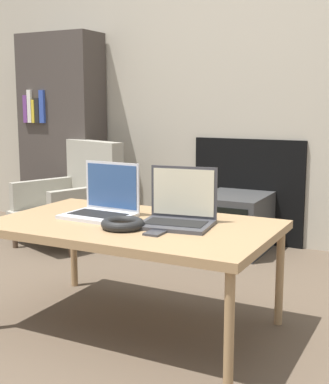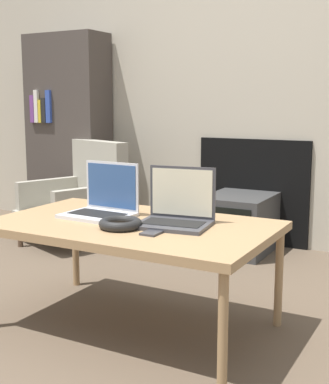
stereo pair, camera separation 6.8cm
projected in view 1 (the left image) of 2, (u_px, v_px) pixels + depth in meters
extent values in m
plane|color=brown|center=(87.00, 361.00, 2.08)|extent=(14.00, 14.00, 0.00)
cube|color=#B7AD99|center=(257.00, 57.00, 3.66)|extent=(7.00, 0.06, 2.60)
cube|color=black|center=(248.00, 191.00, 3.79)|extent=(0.80, 0.03, 0.74)
cube|color=#9E7A51|center=(133.00, 227.00, 2.32)|extent=(1.21, 0.73, 0.04)
cylinder|color=#9E7A51|center=(229.00, 332.00, 1.82)|extent=(0.04, 0.04, 0.44)
cylinder|color=#9E7A51|center=(74.00, 246.00, 2.90)|extent=(0.04, 0.04, 0.44)
cylinder|color=#9E7A51|center=(280.00, 277.00, 2.39)|extent=(0.04, 0.04, 0.44)
cube|color=silver|center=(98.00, 216.00, 2.42)|extent=(0.31, 0.25, 0.02)
cube|color=black|center=(98.00, 214.00, 2.42)|extent=(0.26, 0.14, 0.00)
cube|color=silver|center=(112.00, 186.00, 2.50)|extent=(0.30, 0.02, 0.23)
cube|color=#2D4C7F|center=(112.00, 186.00, 2.49)|extent=(0.27, 0.02, 0.20)
cube|color=#38383D|center=(175.00, 225.00, 2.24)|extent=(0.33, 0.27, 0.02)
cube|color=black|center=(175.00, 223.00, 2.24)|extent=(0.27, 0.16, 0.00)
cube|color=#38383D|center=(184.00, 192.00, 2.33)|extent=(0.30, 0.05, 0.23)
cube|color=beige|center=(183.00, 192.00, 2.33)|extent=(0.27, 0.04, 0.20)
torus|color=black|center=(123.00, 224.00, 2.21)|extent=(0.18, 0.18, 0.04)
cube|color=#333338|center=(157.00, 232.00, 2.13)|extent=(0.07, 0.12, 0.01)
cube|color=#383838|center=(235.00, 223.00, 3.59)|extent=(0.41, 0.50, 0.39)
cube|color=black|center=(222.00, 231.00, 3.37)|extent=(0.34, 0.01, 0.30)
cube|color=gray|center=(65.00, 217.00, 3.79)|extent=(0.76, 0.78, 0.08)
cube|color=gray|center=(94.00, 174.00, 3.91)|extent=(0.58, 0.30, 0.48)
cube|color=gray|center=(46.00, 193.00, 3.95)|extent=(0.25, 0.54, 0.20)
cube|color=gray|center=(85.00, 202.00, 3.57)|extent=(0.25, 0.54, 0.20)
cylinder|color=#4C3828|center=(15.00, 237.00, 3.69)|extent=(0.04, 0.04, 0.15)
cylinder|color=#4C3828|center=(71.00, 245.00, 3.47)|extent=(0.04, 0.04, 0.15)
cylinder|color=#4C3828|center=(61.00, 222.00, 4.14)|extent=(0.04, 0.04, 0.15)
cylinder|color=#4C3828|center=(113.00, 229.00, 3.92)|extent=(0.04, 0.04, 0.15)
cube|color=#3F3833|center=(62.00, 132.00, 4.26)|extent=(0.65, 0.30, 1.52)
cube|color=#6B387F|center=(26.00, 109.00, 4.19)|extent=(0.04, 0.02, 0.21)
cube|color=silver|center=(30.00, 106.00, 4.17)|extent=(0.04, 0.02, 0.25)
cube|color=gold|center=(34.00, 111.00, 4.16)|extent=(0.03, 0.02, 0.18)
cube|color=black|center=(37.00, 110.00, 4.14)|extent=(0.04, 0.02, 0.19)
cube|color=#2D479E|center=(42.00, 107.00, 4.11)|extent=(0.04, 0.02, 0.25)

